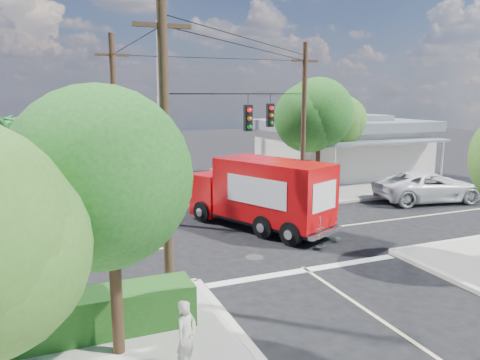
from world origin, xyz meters
TOP-DOWN VIEW (x-y plane):
  - ground at (0.00, 0.00)m, footprint 120.00×120.00m
  - sidewalk_ne at (10.88, 10.88)m, footprint 14.12×14.12m
  - sidewalk_nw at (-10.88, 10.88)m, footprint 14.12×14.12m
  - road_markings at (0.00, -1.47)m, footprint 32.00×32.00m
  - building_ne at (12.50, 11.97)m, footprint 11.80×10.20m
  - radio_tower at (0.50, 20.00)m, footprint 0.80×0.80m
  - tree_sw_front at (-6.99, -7.54)m, footprint 3.88×3.78m
  - tree_ne_front at (7.21, 6.76)m, footprint 4.21×4.14m
  - tree_ne_back at (9.81, 8.96)m, footprint 3.77×3.66m
  - palm_nw_front at (-7.50, 7.50)m, footprint 3.01×3.08m
  - palm_nw_back at (-9.50, 9.00)m, footprint 3.01×3.08m
  - utility_poles at (-1.58, 1.60)m, footprint 12.00×10.68m
  - picket_fence at (-7.80, -5.60)m, footprint 5.94×0.06m
  - hedge_sw at (-8.00, -6.40)m, footprint 6.20×1.20m
  - vending_boxes at (6.50, 6.20)m, footprint 1.90×0.50m
  - delivery_truck at (0.68, 1.09)m, footprint 5.14×7.78m
  - parked_car at (12.14, 2.52)m, footprint 6.68×3.96m
  - pedestrian at (-5.71, -8.84)m, footprint 0.71×0.67m

SIDE VIEW (x-z plane):
  - ground at x=0.00m, z-range 0.00..0.00m
  - road_markings at x=0.00m, z-range 0.00..0.01m
  - sidewalk_ne at x=10.88m, z-range 0.00..0.14m
  - sidewalk_nw at x=-10.88m, z-range 0.00..0.14m
  - picket_fence at x=-7.80m, z-range 0.18..1.18m
  - hedge_sw at x=-8.00m, z-range 0.14..1.24m
  - vending_boxes at x=6.50m, z-range 0.14..1.24m
  - parked_car at x=12.14m, z-range 0.00..1.74m
  - pedestrian at x=-5.71m, z-range 0.14..1.77m
  - delivery_truck at x=0.68m, z-range 0.03..3.30m
  - building_ne at x=12.50m, z-range 0.07..4.57m
  - tree_ne_back at x=9.81m, z-range 1.27..7.10m
  - tree_sw_front at x=-6.99m, z-range 1.32..7.35m
  - palm_nw_back at x=-9.50m, z-range 2.08..7.27m
  - utility_poles at x=-1.58m, z-range 0.17..9.17m
  - tree_ne_front at x=7.21m, z-range 1.44..8.09m
  - palm_nw_front at x=-7.50m, z-range 2.25..7.84m
  - radio_tower at x=0.50m, z-range -2.86..14.14m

